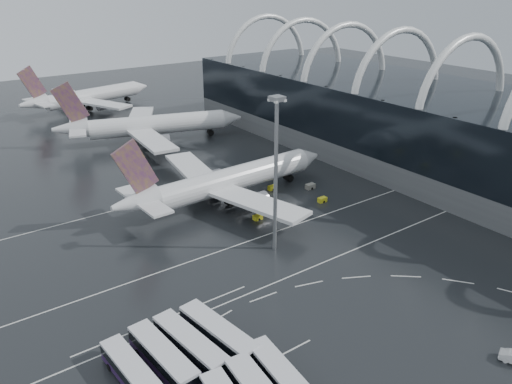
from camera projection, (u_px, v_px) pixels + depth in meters
ground at (292, 267)px, 86.23m from camera, size 420.00×420.00×0.00m
terminal at (427, 124)px, 129.68m from camera, size 42.00×160.00×34.90m
lane_marking_near at (300, 272)px, 84.74m from camera, size 120.00×0.25×0.01m
lane_marking_mid at (252, 240)px, 95.17m from camera, size 120.00×0.25×0.01m
lane_marking_far at (183, 193)px, 116.02m from camera, size 120.00×0.25×0.01m
bus_bay_line_north at (166, 318)px, 73.37m from camera, size 28.00×0.25×0.01m
airliner_main at (225, 182)px, 109.87m from camera, size 54.67×47.97×18.53m
airliner_gate_b at (148, 126)px, 150.06m from camera, size 55.33×49.10×19.57m
airliner_gate_c at (87, 97)px, 186.84m from camera, size 52.09×47.30×18.63m
bus_row_near_a at (132, 373)px, 61.02m from camera, size 3.59×12.53×3.05m
bus_row_near_b at (163, 357)px, 63.35m from camera, size 3.95×13.34×3.24m
bus_row_near_c at (190, 345)px, 65.38m from camera, size 4.50×13.62×3.29m
bus_row_near_d at (218, 334)px, 67.37m from camera, size 4.84×13.89×3.35m
bus_row_far_c at (283, 379)px, 59.90m from camera, size 4.19×13.19×3.19m
floodlight_mast at (276, 157)px, 85.14m from camera, size 2.18×2.18×28.38m
gse_cart_belly_a at (322, 200)px, 111.02m from camera, size 1.99×1.18×1.09m
gse_cart_belly_c at (258, 217)px, 103.01m from camera, size 1.92×1.14×1.05m
gse_cart_belly_d at (310, 186)px, 117.89m from camera, size 2.25×1.33×1.23m
gse_cart_belly_e at (272, 188)px, 117.39m from camera, size 1.88×1.11×1.03m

